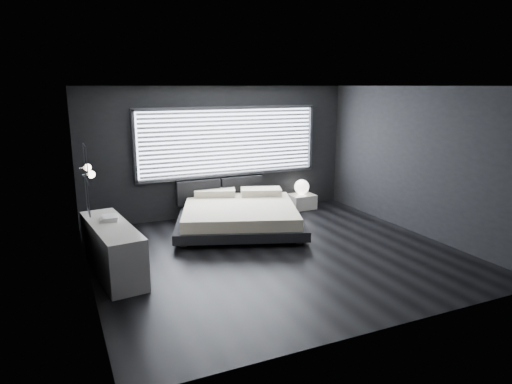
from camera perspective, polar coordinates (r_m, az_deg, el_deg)
name	(u,v)px	position (r m, az deg, el deg)	size (l,w,h in m)	color
room	(277,173)	(7.51, 2.67, 2.37)	(6.04, 6.00, 2.80)	black
window	(230,142)	(10.00, -3.32, 6.28)	(4.14, 0.09, 1.52)	white
headboard	(220,190)	(10.04, -4.48, 0.26)	(1.96, 0.16, 0.52)	black
sconce_near	(91,174)	(6.75, -19.94, 2.08)	(0.18, 0.11, 0.11)	silver
sconce_far	(87,168)	(7.34, -20.33, 2.89)	(0.18, 0.11, 0.11)	silver
wall_art_upper	(86,164)	(6.11, -20.51, 3.33)	(0.01, 0.48, 0.48)	#47474C
wall_art_lower	(87,196)	(6.45, -20.34, -0.45)	(0.01, 0.48, 0.48)	#47474C
bed	(240,214)	(9.14, -2.07, -2.79)	(3.09, 3.02, 0.63)	black
nightstand	(302,201)	(10.70, 5.72, -1.18)	(0.57, 0.47, 0.33)	white
orb_lamp	(302,187)	(10.66, 5.73, 0.64)	(0.34, 0.34, 0.34)	white
dresser	(112,249)	(7.31, -17.50, -6.78)	(0.77, 1.98, 0.77)	white
book_stack	(109,218)	(7.42, -17.85, -3.12)	(0.31, 0.38, 0.07)	white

